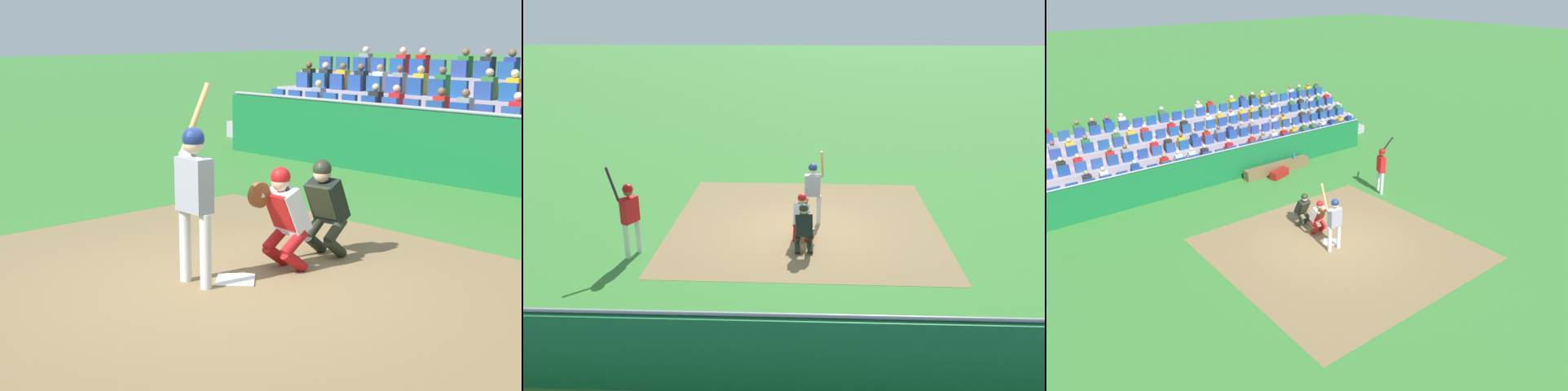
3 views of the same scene
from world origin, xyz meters
TOP-DOWN VIEW (x-y plane):
  - ground_plane at (0.00, 0.00)m, footprint 160.00×160.00m
  - infield_dirt_patch at (0.00, 0.50)m, footprint 7.58×7.41m
  - home_plate_marker at (0.00, 0.00)m, footprint 0.62×0.62m
  - batter_at_plate at (0.21, 0.41)m, footprint 0.56×0.55m
  - catcher_crouching at (-0.08, -0.69)m, footprint 0.48×0.71m
  - home_plate_umpire at (-0.03, -1.48)m, footprint 0.49×0.50m

SIDE VIEW (x-z plane):
  - ground_plane at x=0.00m, z-range 0.00..0.00m
  - infield_dirt_patch at x=0.00m, z-range 0.00..0.01m
  - home_plate_marker at x=0.00m, z-range 0.01..0.02m
  - home_plate_umpire at x=-0.03m, z-range 0.06..1.34m
  - catcher_crouching at x=-0.08m, z-range 0.07..1.36m
  - batter_at_plate at x=0.21m, z-range -0.01..2.25m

